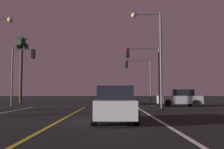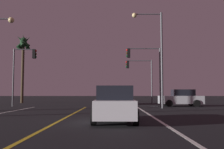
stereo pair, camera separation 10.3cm
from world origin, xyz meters
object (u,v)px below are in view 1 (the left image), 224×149
traffic_light_far_right (139,71)px  street_lamp_right_far (155,47)px  car_lead_same_lane (115,105)px  palm_tree_left_far (22,48)px  car_crossing_side (181,98)px  car_ahead_far (110,97)px  traffic_light_near_left (24,64)px  traffic_light_near_right (144,63)px

traffic_light_far_right → street_lamp_right_far: 7.84m
car_lead_same_lane → palm_tree_left_far: bearing=29.8°
car_crossing_side → palm_tree_left_far: 21.55m
car_crossing_side → street_lamp_right_far: 6.51m
car_ahead_far → car_lead_same_lane: bearing=-178.5°
car_lead_same_lane → traffic_light_near_left: (-8.90, 12.55, 3.35)m
traffic_light_near_right → street_lamp_right_far: 2.57m
car_ahead_far → traffic_light_far_right: traffic_light_far_right is taller
car_ahead_far → car_crossing_side: size_ratio=1.00×
car_lead_same_lane → car_crossing_side: (6.79, 13.69, 0.00)m
car_crossing_side → palm_tree_left_far: palm_tree_left_far is taller
car_crossing_side → traffic_light_far_right: 6.57m
traffic_light_near_left → street_lamp_right_far: (12.56, -2.15, 1.31)m
car_ahead_far → street_lamp_right_far: street_lamp_right_far is taller
traffic_light_far_right → street_lamp_right_far: size_ratio=0.61×
street_lamp_right_far → palm_tree_left_far: 19.42m
traffic_light_near_left → traffic_light_far_right: traffic_light_near_left is taller
car_ahead_far → traffic_light_near_right: (3.40, -4.95, 3.46)m
traffic_light_near_right → traffic_light_near_left: (-11.83, 0.00, -0.11)m
palm_tree_left_far → car_lead_same_lane: bearing=-60.2°
traffic_light_far_right → car_lead_same_lane: bearing=80.6°
car_crossing_side → traffic_light_near_left: traffic_light_near_left is taller
traffic_light_near_left → traffic_light_far_right: (11.87, 5.50, -0.25)m
traffic_light_near_right → traffic_light_near_left: 11.83m
car_ahead_far → traffic_light_near_left: 10.33m
traffic_light_far_right → street_lamp_right_far: (0.68, -7.65, 1.56)m
street_lamp_right_far → palm_tree_left_far: size_ratio=0.94×
traffic_light_far_right → palm_tree_left_far: bearing=-12.4°
traffic_light_near_left → street_lamp_right_far: 12.80m
palm_tree_left_far → car_ahead_far: bearing=-18.3°
car_ahead_far → street_lamp_right_far: size_ratio=0.50×
street_lamp_right_far → car_ahead_far: bearing=-59.8°
street_lamp_right_far → car_lead_same_lane: bearing=70.6°
car_ahead_far → palm_tree_left_far: (-11.78, 3.89, 6.55)m
traffic_light_near_right → car_lead_same_lane: bearing=76.9°
car_ahead_far → traffic_light_far_right: (3.44, 0.55, 3.09)m
street_lamp_right_far → traffic_light_near_right: bearing=-71.3°
traffic_light_near_right → palm_tree_left_far: bearing=-30.2°
car_ahead_far → palm_tree_left_far: size_ratio=0.47×
traffic_light_near_left → traffic_light_far_right: 13.09m
car_ahead_far → street_lamp_right_far: 9.44m
car_crossing_side → traffic_light_near_right: size_ratio=0.75×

